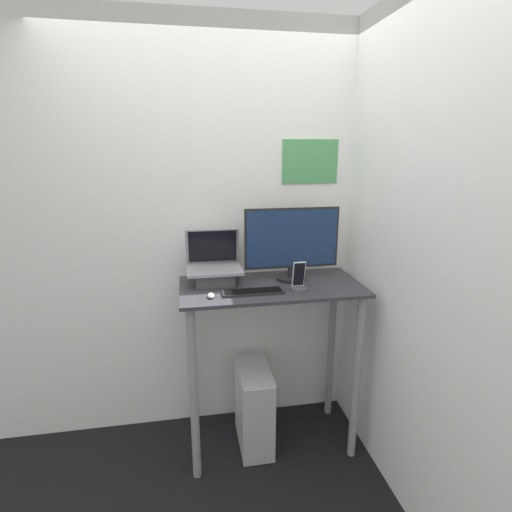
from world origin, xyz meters
The scene contains 10 objects.
ground_plane centered at (0.00, 0.00, 0.00)m, with size 12.00×12.00×0.00m, color black.
wall_back centered at (0.00, 0.61, 1.30)m, with size 6.00×0.06×2.60m.
wall_side_right centered at (0.61, 0.00, 1.30)m, with size 0.05×6.00×2.60m.
desk centered at (0.00, 0.26, 0.82)m, with size 1.06×0.53×1.07m.
laptop centered at (-0.32, 0.36, 1.15)m, with size 0.32×0.26×0.31m.
monitor centered at (0.14, 0.34, 1.29)m, with size 0.57×0.18×0.44m.
keyboard centered at (-0.13, 0.15, 1.08)m, with size 0.34×0.10×0.02m.
mouse centered at (-0.36, 0.12, 1.09)m, with size 0.04×0.06×0.03m.
cell_phone centered at (0.13, 0.14, 1.12)m, with size 0.09×0.09×0.17m.
computer_tower centered at (-0.10, 0.26, 0.27)m, with size 0.19×0.40×0.53m.
Camera 1 is at (-0.48, -1.89, 1.84)m, focal length 28.00 mm.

